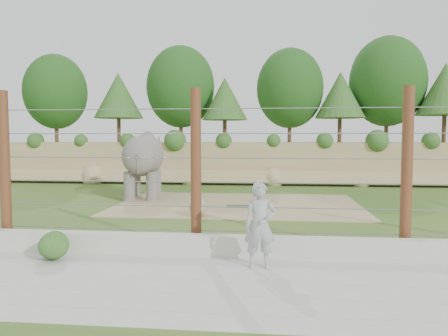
# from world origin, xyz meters

# --- Properties ---
(ground) EXTENTS (90.00, 90.00, 0.00)m
(ground) POSITION_xyz_m (0.00, 0.00, 0.00)
(ground) COLOR #305A1E
(ground) RESTS_ON ground
(back_embankment) EXTENTS (30.00, 5.52, 8.77)m
(back_embankment) POSITION_xyz_m (0.59, 12.68, 3.97)
(back_embankment) COLOR #A1875E
(back_embankment) RESTS_ON ground
(dirt_patch) EXTENTS (10.00, 7.00, 0.02)m
(dirt_patch) POSITION_xyz_m (0.50, 3.00, 0.01)
(dirt_patch) COLOR tan
(dirt_patch) RESTS_ON ground
(drain_grate) EXTENTS (1.00, 0.60, 0.03)m
(drain_grate) POSITION_xyz_m (0.56, 2.32, 0.04)
(drain_grate) COLOR #262628
(drain_grate) RESTS_ON dirt_patch
(elephant) EXTENTS (2.14, 3.95, 3.04)m
(elephant) POSITION_xyz_m (-4.01, 4.44, 1.52)
(elephant) COLOR #655F5B
(elephant) RESTS_ON ground
(stone_ball) EXTENTS (0.63, 0.63, 0.63)m
(stone_ball) POSITION_xyz_m (-0.71, 0.00, 0.34)
(stone_ball) COLOR gray
(stone_ball) RESTS_ON dirt_patch
(retaining_wall) EXTENTS (26.00, 0.35, 0.50)m
(retaining_wall) POSITION_xyz_m (0.00, -5.00, 0.25)
(retaining_wall) COLOR #BAB8AB
(retaining_wall) RESTS_ON ground
(walkway) EXTENTS (26.00, 4.00, 0.01)m
(walkway) POSITION_xyz_m (0.00, -7.00, 0.01)
(walkway) COLOR #BAB8AB
(walkway) RESTS_ON ground
(barrier_fence) EXTENTS (20.26, 0.26, 4.00)m
(barrier_fence) POSITION_xyz_m (0.00, -4.50, 2.00)
(barrier_fence) COLOR #563317
(barrier_fence) RESTS_ON ground
(walkway_shrub) EXTENTS (0.69, 0.69, 0.69)m
(walkway_shrub) POSITION_xyz_m (-3.10, -5.80, 0.35)
(walkway_shrub) COLOR #2E5621
(walkway_shrub) RESTS_ON walkway
(zookeeper) EXTENTS (0.71, 0.50, 1.84)m
(zookeeper) POSITION_xyz_m (1.62, -5.86, 0.93)
(zookeeper) COLOR silver
(zookeeper) RESTS_ON walkway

